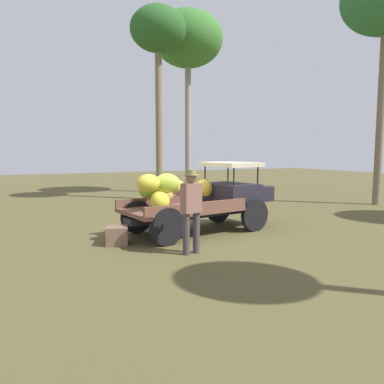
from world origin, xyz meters
TOP-DOWN VIEW (x-y plane):
  - ground_plane at (0.00, 0.00)m, footprint 60.00×60.00m
  - truck at (0.33, -0.03)m, footprint 4.61×2.29m
  - farmer at (-0.97, -1.97)m, footprint 0.52×0.48m
  - wooden_crate at (-2.20, -0.48)m, footprint 0.64×0.65m
  - forest_tree_1 at (1.67, 6.90)m, footprint 2.48×2.48m
  - forest_tree_3 at (3.96, 8.68)m, footprint 3.55×3.55m

SIDE VIEW (x-z plane):
  - ground_plane at x=0.00m, z-range 0.00..0.00m
  - wooden_crate at x=-2.20m, z-range 0.00..0.43m
  - truck at x=0.33m, z-range 0.00..1.89m
  - farmer at x=-0.97m, z-range 0.13..1.94m
  - forest_tree_1 at x=1.67m, z-range 3.08..11.64m
  - forest_tree_3 at x=3.96m, z-range 3.16..12.48m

